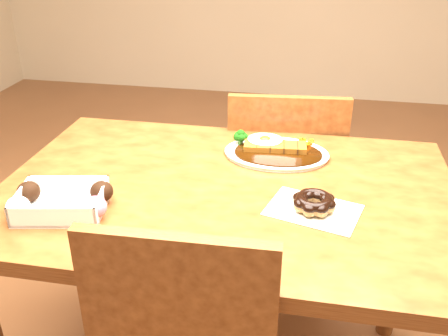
% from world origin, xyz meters
% --- Properties ---
extents(table, '(1.20, 0.80, 0.75)m').
position_xyz_m(table, '(0.00, 0.00, 0.65)').
color(table, '#532610').
rests_on(table, ground).
extents(chair_far, '(0.46, 0.46, 0.87)m').
position_xyz_m(chair_far, '(0.12, 0.54, 0.48)').
color(chair_far, '#532610').
rests_on(chair_far, ground).
extents(katsu_curry_plate, '(0.31, 0.22, 0.06)m').
position_xyz_m(katsu_curry_plate, '(0.11, 0.22, 0.77)').
color(katsu_curry_plate, white).
rests_on(katsu_curry_plate, table).
extents(donut_box, '(0.25, 0.19, 0.06)m').
position_xyz_m(donut_box, '(-0.37, -0.19, 0.78)').
color(donut_box, white).
rests_on(donut_box, table).
extents(pon_de_ring, '(0.25, 0.20, 0.04)m').
position_xyz_m(pon_de_ring, '(0.23, -0.08, 0.77)').
color(pon_de_ring, silver).
rests_on(pon_de_ring, table).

